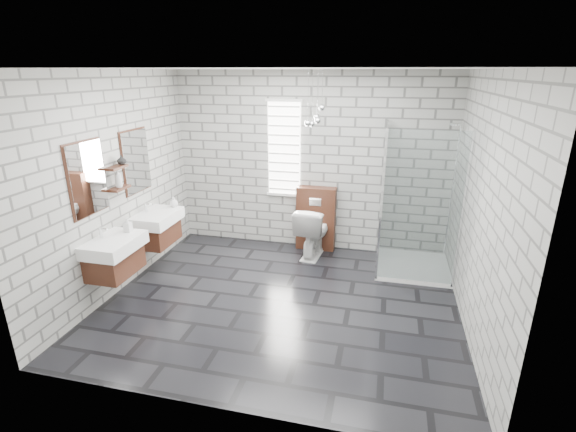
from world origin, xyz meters
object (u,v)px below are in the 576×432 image
(cistern_panel, at_px, (316,218))
(toilet, at_px, (313,231))
(vanity_right, at_px, (155,219))
(shower_enclosure, at_px, (408,238))
(vanity_left, at_px, (111,246))

(cistern_panel, distance_m, toilet, 0.28)
(vanity_right, height_order, cistern_panel, vanity_right)
(vanity_right, xyz_separation_m, toilet, (2.04, 0.99, -0.37))
(shower_enclosure, height_order, toilet, shower_enclosure)
(vanity_right, distance_m, toilet, 2.29)
(vanity_right, height_order, toilet, vanity_right)
(toilet, bearing_deg, shower_enclosure, 175.12)
(vanity_left, height_order, toilet, vanity_left)
(cistern_panel, xyz_separation_m, toilet, (0.00, -0.26, -0.11))
(vanity_left, relative_size, vanity_right, 1.00)
(shower_enclosure, bearing_deg, toilet, 169.46)
(shower_enclosure, xyz_separation_m, toilet, (-1.37, 0.26, -0.12))
(shower_enclosure, relative_size, toilet, 2.62)
(vanity_left, bearing_deg, toilet, 43.68)
(vanity_left, distance_m, vanity_right, 0.96)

